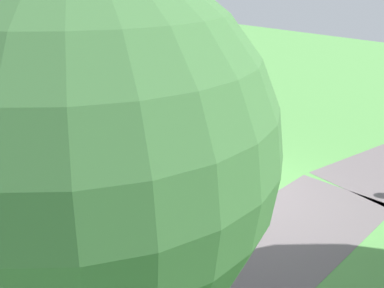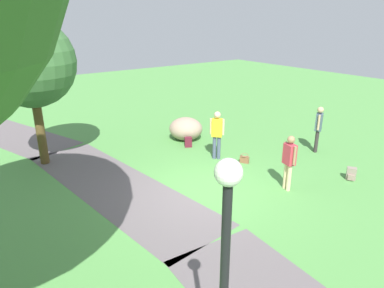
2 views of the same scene
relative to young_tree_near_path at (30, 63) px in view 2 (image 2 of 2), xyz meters
name	(u,v)px [view 2 (image 2 of 2)]	position (x,y,z in m)	size (l,w,h in m)	color
ground_plane	(206,192)	(-5.07, -3.23, -3.48)	(48.00, 48.00, 0.00)	#519246
footpath_segment_mid	(115,186)	(-3.12, -1.23, -3.47)	(8.21, 3.20, 0.01)	#635A5C
footpath_segment_far	(5,132)	(4.64, 0.51, -3.47)	(8.31, 4.74, 0.01)	#635A5C
young_tree_near_path	(30,63)	(0.00, 0.00, 0.00)	(2.91, 2.91, 4.95)	brown
lamp_post	(224,280)	(-10.06, 0.51, -1.23)	(0.28, 0.28, 3.65)	black
lawn_boulder	(186,129)	(-0.90, -5.48, -3.01)	(1.73, 1.70, 0.94)	tan
woman_with_handbag	(217,132)	(-3.28, -5.15, -2.44)	(0.43, 0.42, 1.77)	#465068
man_near_boulder	(318,126)	(-5.00, -8.68, -2.45)	(0.39, 0.46, 1.76)	#322B2B
passerby_on_path	(289,159)	(-6.37, -5.29, -2.50)	(0.51, 0.32, 1.69)	beige
handbag_on_grass	(244,159)	(-4.18, -5.70, -3.34)	(0.37, 0.37, 0.31)	brown
backpack_by_boulder	(188,142)	(-1.68, -5.04, -3.28)	(0.34, 0.34, 0.40)	maroon
spare_backpack_on_lawn	(351,174)	(-7.16, -7.47, -3.28)	(0.34, 0.35, 0.40)	gray
frisbee_on_grass	(226,170)	(-4.26, -4.75, -3.47)	(0.24, 0.24, 0.02)	white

